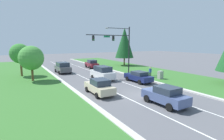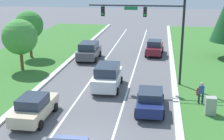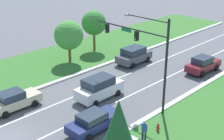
{
  "view_description": "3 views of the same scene",
  "coord_description": "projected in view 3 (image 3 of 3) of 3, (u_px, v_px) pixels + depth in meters",
  "views": [
    {
      "loc": [
        -11.49,
        -13.8,
        5.46
      ],
      "look_at": [
        1.18,
        8.5,
        1.51
      ],
      "focal_mm": 28.0,
      "sensor_mm": 36.0,
      "label": 1
    },
    {
      "loc": [
        4.27,
        -14.91,
        8.97
      ],
      "look_at": [
        0.34,
        10.12,
        1.41
      ],
      "focal_mm": 50.0,
      "sensor_mm": 36.0,
      "label": 2
    },
    {
      "loc": [
        19.28,
        -8.17,
        13.5
      ],
      "look_at": [
        -0.98,
        12.17,
        1.71
      ],
      "focal_mm": 50.0,
      "sensor_mm": 36.0,
      "label": 3
    }
  ],
  "objects": [
    {
      "name": "white_suv",
      "position": [
        99.0,
        88.0,
        28.81
      ],
      "size": [
        2.24,
        4.71,
        2.05
      ],
      "rotation": [
        0.0,
        0.0,
        0.02
      ],
      "color": "white",
      "rests_on": "ground_plane"
    },
    {
      "name": "fire_hydrant",
      "position": [
        158.0,
        127.0,
        23.89
      ],
      "size": [
        0.34,
        0.2,
        0.7
      ],
      "color": "red",
      "rests_on": "ground_plane"
    },
    {
      "name": "pedestrian",
      "position": [
        144.0,
        130.0,
        22.53
      ],
      "size": [
        0.4,
        0.24,
        1.69
      ],
      "rotation": [
        0.0,
        0.0,
        3.09
      ],
      "color": "#232842",
      "rests_on": "ground_plane"
    },
    {
      "name": "traffic_signal_mast",
      "position": [
        145.0,
        47.0,
        25.79
      ],
      "size": [
        7.96,
        0.41,
        8.2
      ],
      "color": "black",
      "rests_on": "ground_plane"
    },
    {
      "name": "burgundy_sedan",
      "position": [
        203.0,
        64.0,
        34.71
      ],
      "size": [
        2.17,
        4.71,
        1.81
      ],
      "rotation": [
        0.0,
        0.0,
        -0.06
      ],
      "color": "maroon",
      "rests_on": "ground_plane"
    },
    {
      "name": "oak_far_left_tree",
      "position": [
        94.0,
        23.0,
        40.46
      ],
      "size": [
        3.21,
        3.21,
        5.4
      ],
      "color": "brown",
      "rests_on": "ground_plane"
    },
    {
      "name": "oak_near_left_tree",
      "position": [
        69.0,
        35.0,
        36.52
      ],
      "size": [
        3.44,
        3.44,
        5.12
      ],
      "color": "brown",
      "rests_on": "ground_plane"
    },
    {
      "name": "ground_plane",
      "position": [
        6.0,
        139.0,
        23.07
      ],
      "size": [
        160.0,
        160.0,
        0.0
      ],
      "primitive_type": "plane",
      "color": "#5B5B60"
    },
    {
      "name": "navy_sedan",
      "position": [
        94.0,
        121.0,
        23.89
      ],
      "size": [
        2.02,
        4.59,
        1.54
      ],
      "rotation": [
        0.0,
        0.0,
        0.02
      ],
      "color": "navy",
      "rests_on": "ground_plane"
    },
    {
      "name": "graphite_suv",
      "position": [
        134.0,
        55.0,
        37.18
      ],
      "size": [
        2.3,
        4.57,
        1.98
      ],
      "rotation": [
        0.0,
        0.0,
        0.02
      ],
      "color": "#4C4C51",
      "rests_on": "ground_plane"
    },
    {
      "name": "champagne_sedan",
      "position": [
        14.0,
        100.0,
        26.95
      ],
      "size": [
        2.0,
        4.48,
        1.69
      ],
      "rotation": [
        0.0,
        0.0,
        -0.01
      ],
      "color": "beige",
      "rests_on": "ground_plane"
    }
  ]
}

